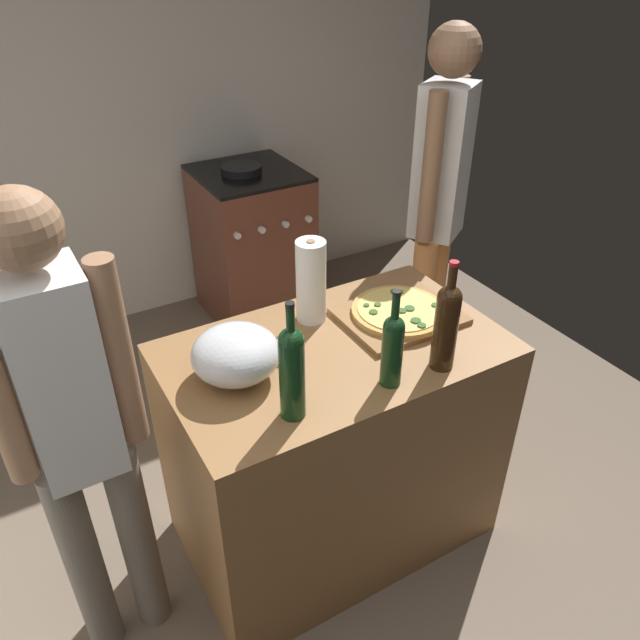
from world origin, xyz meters
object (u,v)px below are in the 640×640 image
paper_towel_roll (311,282)px  wine_bottle_dark (292,369)px  stove (253,245)px  mixing_bowl (236,354)px  person_in_stripes (76,430)px  pizza (399,311)px  wine_bottle_green (393,347)px  wine_bottle_amber (446,323)px  person_in_red (438,203)px

paper_towel_roll → wine_bottle_dark: wine_bottle_dark is taller
wine_bottle_dark → stove: size_ratio=0.39×
mixing_bowl → person_in_stripes: person_in_stripes is taller
pizza → wine_bottle_green: wine_bottle_green is taller
wine_bottle_amber → paper_towel_roll: bearing=116.3°
wine_bottle_amber → wine_bottle_green: 0.19m
stove → person_in_stripes: person_in_stripes is taller
paper_towel_roll → person_in_stripes: size_ratio=0.19×
wine_bottle_amber → person_in_stripes: 1.09m
pizza → person_in_stripes: 1.11m
stove → mixing_bowl: bearing=-115.4°
wine_bottle_amber → person_in_red: size_ratio=0.21×
pizza → mixing_bowl: size_ratio=1.24×
stove → paper_towel_roll: bearing=-106.0°
wine_bottle_amber → wine_bottle_dark: wine_bottle_dark is taller
pizza → mixing_bowl: 0.63m
paper_towel_roll → person_in_red: size_ratio=0.17×
stove → person_in_red: bearing=-68.3°
wine_bottle_amber → person_in_stripes: (-1.06, 0.24, -0.13)m
wine_bottle_green → pizza: bearing=49.6°
paper_towel_roll → wine_bottle_amber: bearing=-63.7°
paper_towel_roll → stove: 1.62m
paper_towel_roll → person_in_stripes: person_in_stripes is taller
person_in_red → pizza: bearing=-138.2°
mixing_bowl → paper_towel_roll: bearing=25.7°
wine_bottle_green → stove: size_ratio=0.34×
mixing_bowl → paper_towel_roll: 0.40m
paper_towel_roll → wine_bottle_green: 0.43m
mixing_bowl → stove: bearing=64.6°
paper_towel_roll → mixing_bowl: bearing=-154.3°
paper_towel_roll → wine_bottle_dark: size_ratio=0.81×
pizza → paper_towel_roll: size_ratio=1.11×
pizza → paper_towel_roll: bearing=150.3°
paper_towel_roll → wine_bottle_green: size_ratio=0.94×
pizza → wine_bottle_green: (-0.24, -0.28, 0.10)m
wine_bottle_green → person_in_red: (0.82, 0.80, -0.01)m
pizza → wine_bottle_green: 0.38m
wine_bottle_amber → stove: (0.20, 1.90, -0.59)m
pizza → stove: 1.68m
wine_bottle_amber → stove: 2.00m
mixing_bowl → wine_bottle_dark: wine_bottle_dark is taller
mixing_bowl → wine_bottle_green: 0.47m
paper_towel_roll → person_in_stripes: (-0.84, -0.20, -0.12)m
pizza → wine_bottle_amber: wine_bottle_amber is taller
pizza → person_in_stripes: size_ratio=0.21×
person_in_stripes → person_in_red: (1.69, 0.57, 0.10)m
pizza → person_in_stripes: bearing=-177.6°
person_in_stripes → stove: bearing=52.8°
wine_bottle_green → person_in_red: person_in_red is taller
mixing_bowl → paper_towel_roll: (0.36, 0.17, 0.07)m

